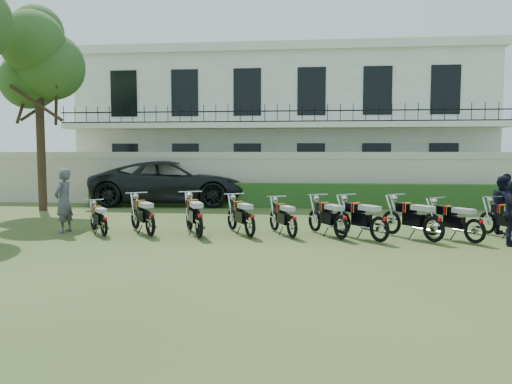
# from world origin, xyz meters

# --- Properties ---
(ground) EXTENTS (100.00, 100.00, 0.00)m
(ground) POSITION_xyz_m (0.00, 0.00, 0.00)
(ground) COLOR #2E471C
(ground) RESTS_ON ground
(perimeter_wall) EXTENTS (30.00, 0.35, 2.30)m
(perimeter_wall) POSITION_xyz_m (0.00, 8.00, 1.17)
(perimeter_wall) COLOR beige
(perimeter_wall) RESTS_ON ground
(hedge) EXTENTS (18.00, 0.60, 1.00)m
(hedge) POSITION_xyz_m (1.00, 7.20, 0.50)
(hedge) COLOR #1D4317
(hedge) RESTS_ON ground
(building) EXTENTS (20.40, 9.60, 7.40)m
(building) POSITION_xyz_m (0.00, 13.96, 3.71)
(building) COLOR white
(building) RESTS_ON ground
(tree_west_near) EXTENTS (3.40, 3.20, 7.90)m
(tree_west_near) POSITION_xyz_m (-8.96, 5.00, 5.89)
(tree_west_near) COLOR #473323
(tree_west_near) RESTS_ON ground
(motorcycle_0) EXTENTS (1.10, 1.41, 0.93)m
(motorcycle_0) POSITION_xyz_m (-4.11, -0.60, 0.43)
(motorcycle_0) COLOR black
(motorcycle_0) RESTS_ON ground
(motorcycle_1) EXTENTS (1.29, 1.72, 1.12)m
(motorcycle_1) POSITION_xyz_m (-2.85, -0.48, 0.52)
(motorcycle_1) COLOR black
(motorcycle_1) RESTS_ON ground
(motorcycle_2) EXTENTS (1.02, 1.99, 1.16)m
(motorcycle_2) POSITION_xyz_m (-1.46, -0.65, 0.54)
(motorcycle_2) COLOR black
(motorcycle_2) RESTS_ON ground
(motorcycle_3) EXTENTS (1.07, 1.81, 1.10)m
(motorcycle_3) POSITION_xyz_m (-0.13, -0.36, 0.51)
(motorcycle_3) COLOR black
(motorcycle_3) RESTS_ON ground
(motorcycle_4) EXTENTS (0.94, 1.75, 1.03)m
(motorcycle_4) POSITION_xyz_m (1.00, -0.33, 0.48)
(motorcycle_4) COLOR black
(motorcycle_4) RESTS_ON ground
(motorcycle_5) EXTENTS (1.08, 1.81, 1.10)m
(motorcycle_5) POSITION_xyz_m (2.28, -0.40, 0.51)
(motorcycle_5) COLOR black
(motorcycle_5) RESTS_ON ground
(motorcycle_6) EXTENTS (1.35, 1.72, 1.14)m
(motorcycle_6) POSITION_xyz_m (3.23, -0.72, 0.53)
(motorcycle_6) COLOR black
(motorcycle_6) RESTS_ON ground
(motorcycle_7) EXTENTS (1.36, 1.72, 1.14)m
(motorcycle_7) POSITION_xyz_m (4.60, -0.57, 0.53)
(motorcycle_7) COLOR black
(motorcycle_7) RESTS_ON ground
(motorcycle_8) EXTENTS (1.25, 1.64, 1.07)m
(motorcycle_8) POSITION_xyz_m (5.59, -0.62, 0.49)
(motorcycle_8) COLOR black
(motorcycle_8) RESTS_ON ground
(suv) EXTENTS (7.07, 3.65, 1.91)m
(suv) POSITION_xyz_m (-4.54, 7.82, 0.95)
(suv) COLOR black
(suv) RESTS_ON ground
(inspector) EXTENTS (0.50, 0.71, 1.84)m
(inspector) POSITION_xyz_m (-5.57, 0.03, 0.92)
(inspector) COLOR #58585D
(inspector) RESTS_ON ground
(officer_2) EXTENTS (0.65, 1.02, 1.62)m
(officer_2) POSITION_xyz_m (6.40, -0.75, 0.81)
(officer_2) COLOR black
(officer_2) RESTS_ON ground
(officer_4) EXTENTS (0.78, 0.92, 1.64)m
(officer_4) POSITION_xyz_m (6.93, 1.24, 0.82)
(officer_4) COLOR black
(officer_4) RESTS_ON ground
(officer_5) EXTENTS (0.41, 0.97, 1.64)m
(officer_5) POSITION_xyz_m (7.60, 2.84, 0.82)
(officer_5) COLOR black
(officer_5) RESTS_ON ground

